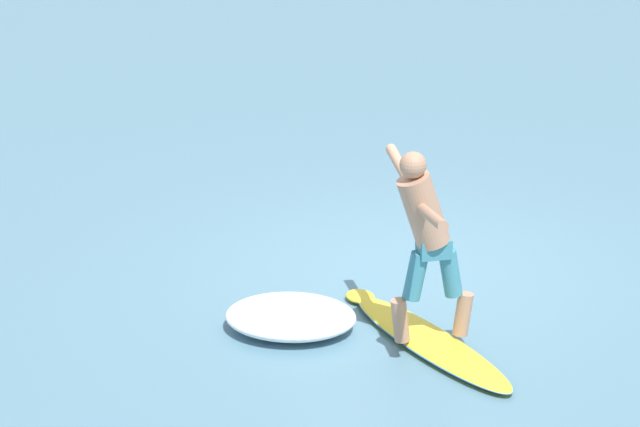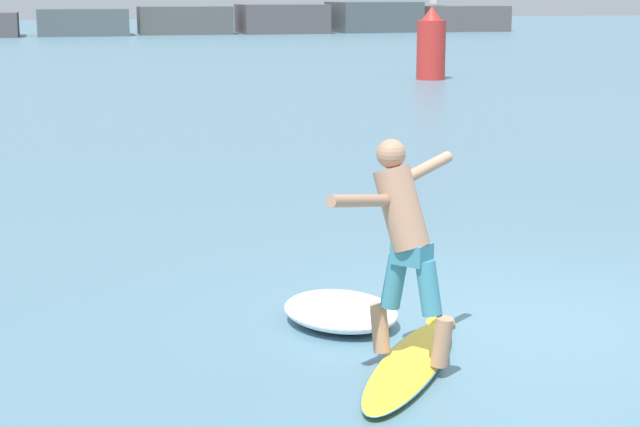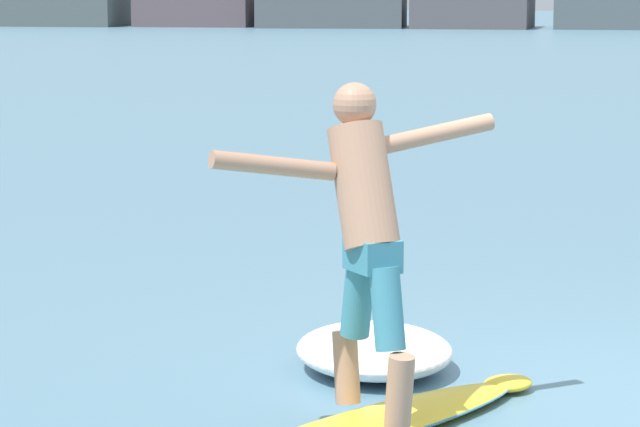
% 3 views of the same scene
% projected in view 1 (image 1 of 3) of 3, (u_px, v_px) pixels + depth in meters
% --- Properties ---
extents(ground_plane, '(200.00, 200.00, 0.00)m').
position_uv_depth(ground_plane, '(403.00, 268.00, 14.26)').
color(ground_plane, slate).
extents(surfboard, '(1.65, 2.10, 0.23)m').
position_uv_depth(surfboard, '(428.00, 341.00, 12.70)').
color(surfboard, yellow).
rests_on(surfboard, ground).
extents(surfer, '(1.32, 1.00, 1.66)m').
position_uv_depth(surfer, '(425.00, 231.00, 12.29)').
color(surfer, tan).
rests_on(surfer, surfboard).
extents(wave_foam_at_tail, '(1.17, 1.33, 0.24)m').
position_uv_depth(wave_foam_at_tail, '(291.00, 317.00, 12.97)').
color(wave_foam_at_tail, white).
rests_on(wave_foam_at_tail, ground).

